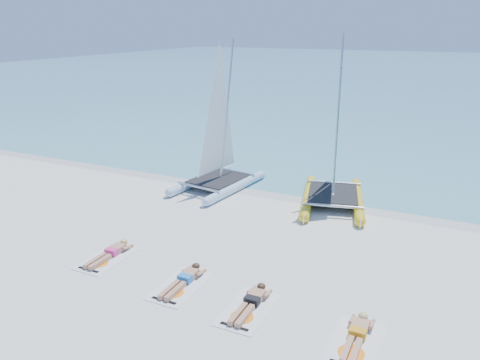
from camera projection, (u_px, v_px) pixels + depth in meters
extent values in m
plane|color=silver|center=(209.00, 248.00, 14.31)|extent=(140.00, 140.00, 0.00)
cube|color=#7DD0CF|center=(418.00, 71.00, 68.33)|extent=(140.00, 115.00, 0.01)
cube|color=beige|center=(274.00, 193.00, 19.03)|extent=(140.00, 1.40, 0.01)
cylinder|color=#C1EBFD|center=(201.00, 179.00, 20.07)|extent=(0.92, 4.08, 0.36)
cone|color=#C1EBFD|center=(230.00, 167.00, 21.86)|extent=(0.41, 0.56, 0.34)
cylinder|color=#C1EBFD|center=(236.00, 187.00, 19.13)|extent=(0.92, 4.08, 0.36)
cone|color=#C1EBFD|center=(264.00, 173.00, 20.91)|extent=(0.41, 0.56, 0.34)
cube|color=black|center=(218.00, 179.00, 19.53)|extent=(2.05, 2.46, 0.03)
cylinder|color=silver|center=(227.00, 109.00, 19.23)|extent=(0.23, 1.07, 5.61)
cylinder|color=yellow|center=(308.00, 197.00, 18.04)|extent=(1.37, 4.19, 0.37)
cone|color=yellow|center=(311.00, 178.00, 20.20)|extent=(0.47, 0.61, 0.35)
cylinder|color=yellow|center=(358.00, 200.00, 17.69)|extent=(1.37, 4.19, 0.37)
cone|color=yellow|center=(356.00, 181.00, 19.85)|extent=(0.47, 0.61, 0.35)
cube|color=black|center=(333.00, 193.00, 17.80)|extent=(2.32, 2.69, 0.03)
cylinder|color=silver|center=(338.00, 114.00, 17.58)|extent=(0.35, 1.10, 5.81)
cube|color=silver|center=(107.00, 258.00, 13.65)|extent=(1.00, 1.85, 0.02)
cube|color=tan|center=(116.00, 249.00, 13.98)|extent=(0.36, 0.55, 0.17)
cube|color=#E83688|center=(112.00, 252.00, 13.81)|extent=(0.37, 0.22, 0.17)
cube|color=tan|center=(98.00, 262.00, 13.31)|extent=(0.31, 0.85, 0.13)
sphere|color=tan|center=(124.00, 243.00, 14.29)|extent=(0.21, 0.21, 0.21)
ellipsoid|color=#D4B564|center=(124.00, 242.00, 14.28)|extent=(0.22, 0.24, 0.15)
cube|color=silver|center=(180.00, 286.00, 12.20)|extent=(1.00, 1.85, 0.02)
cube|color=tan|center=(189.00, 275.00, 12.53)|extent=(0.36, 0.55, 0.17)
cube|color=blue|center=(185.00, 278.00, 12.36)|extent=(0.37, 0.22, 0.17)
cube|color=tan|center=(172.00, 291.00, 11.86)|extent=(0.31, 0.85, 0.13)
sphere|color=tan|center=(196.00, 268.00, 12.84)|extent=(0.21, 0.21, 0.21)
ellipsoid|color=#372114|center=(196.00, 266.00, 12.83)|extent=(0.22, 0.24, 0.15)
cube|color=silver|center=(248.00, 310.00, 11.20)|extent=(1.00, 1.85, 0.02)
cube|color=tan|center=(255.00, 297.00, 11.53)|extent=(0.36, 0.55, 0.17)
cube|color=black|center=(252.00, 301.00, 11.36)|extent=(0.37, 0.22, 0.17)
cube|color=tan|center=(241.00, 315.00, 10.86)|extent=(0.31, 0.85, 0.13)
sphere|color=tan|center=(261.00, 288.00, 11.84)|extent=(0.21, 0.21, 0.21)
ellipsoid|color=#372114|center=(261.00, 286.00, 11.83)|extent=(0.22, 0.24, 0.15)
cube|color=silver|center=(355.00, 344.00, 10.01)|extent=(1.00, 1.85, 0.02)
cube|color=tan|center=(359.00, 328.00, 10.34)|extent=(0.36, 0.55, 0.17)
cube|color=orange|center=(357.00, 333.00, 10.17)|extent=(0.37, 0.22, 0.17)
cube|color=tan|center=(351.00, 351.00, 9.66)|extent=(0.31, 0.85, 0.13)
sphere|color=tan|center=(363.00, 317.00, 10.64)|extent=(0.21, 0.21, 0.21)
ellipsoid|color=#D4B564|center=(363.00, 316.00, 10.64)|extent=(0.22, 0.24, 0.15)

